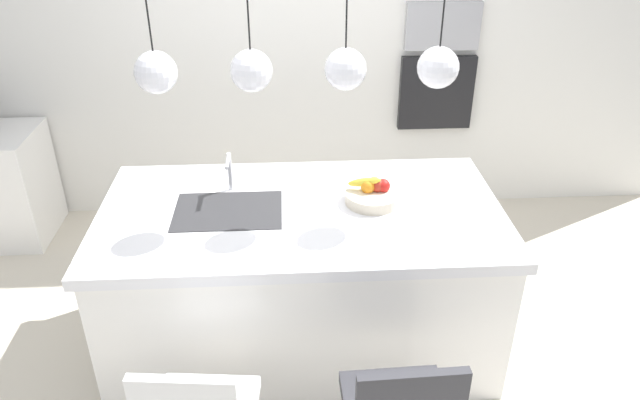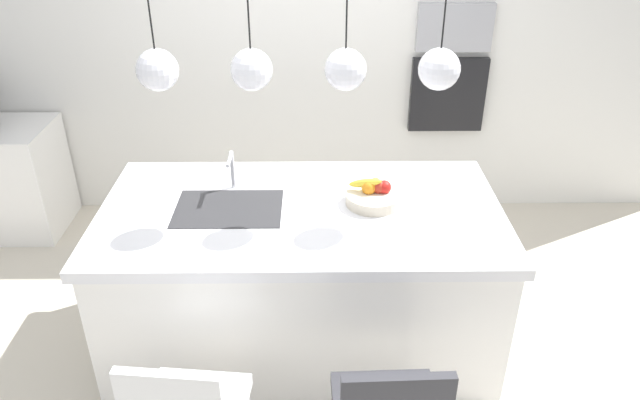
% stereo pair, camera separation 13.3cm
% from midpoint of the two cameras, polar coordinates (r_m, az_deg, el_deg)
% --- Properties ---
extents(floor, '(6.60, 6.60, 0.00)m').
position_cam_midpoint_polar(floor, '(3.69, -0.53, -12.79)').
color(floor, beige).
rests_on(floor, ground).
extents(back_wall, '(6.00, 0.10, 2.60)m').
position_cam_midpoint_polar(back_wall, '(4.55, -0.65, 14.30)').
color(back_wall, silver).
rests_on(back_wall, ground).
extents(kitchen_island, '(2.12, 1.13, 0.89)m').
position_cam_midpoint_polar(kitchen_island, '(3.41, -0.57, -7.23)').
color(kitchen_island, white).
rests_on(kitchen_island, ground).
extents(sink_basin, '(0.56, 0.40, 0.02)m').
position_cam_midpoint_polar(sink_basin, '(3.19, -7.46, -0.90)').
color(sink_basin, '#2D2D30').
rests_on(sink_basin, kitchen_island).
extents(faucet, '(0.02, 0.17, 0.22)m').
position_cam_midpoint_polar(faucet, '(3.31, -7.24, 3.16)').
color(faucet, silver).
rests_on(faucet, kitchen_island).
extents(fruit_bowl, '(0.29, 0.29, 0.15)m').
position_cam_midpoint_polar(fruit_bowl, '(3.22, 6.28, 0.46)').
color(fruit_bowl, beige).
rests_on(fruit_bowl, kitchen_island).
extents(microwave, '(0.54, 0.08, 0.34)m').
position_cam_midpoint_polar(microwave, '(4.57, 13.46, 15.62)').
color(microwave, '#9E9EA3').
rests_on(microwave, back_wall).
extents(oven, '(0.56, 0.08, 0.56)m').
position_cam_midpoint_polar(oven, '(4.70, 12.76, 9.71)').
color(oven, black).
rests_on(oven, back_wall).
extents(pendant_light_left, '(0.20, 0.20, 0.80)m').
position_cam_midpoint_polar(pendant_light_left, '(2.94, -13.88, 11.88)').
color(pendant_light_left, silver).
extents(pendant_light_center_left, '(0.20, 0.20, 0.80)m').
position_cam_midpoint_polar(pendant_light_center_left, '(2.88, -5.16, 12.20)').
color(pendant_light_center_left, silver).
extents(pendant_light_center_right, '(0.20, 0.20, 0.80)m').
position_cam_midpoint_polar(pendant_light_center_right, '(2.88, 3.78, 12.25)').
color(pendant_light_center_right, silver).
extents(pendant_light_right, '(0.20, 0.20, 0.80)m').
position_cam_midpoint_polar(pendant_light_right, '(2.94, 12.52, 12.02)').
color(pendant_light_right, silver).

